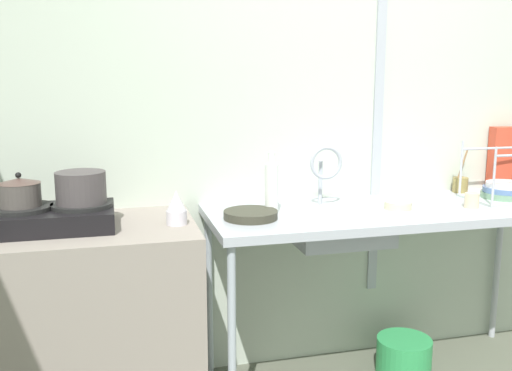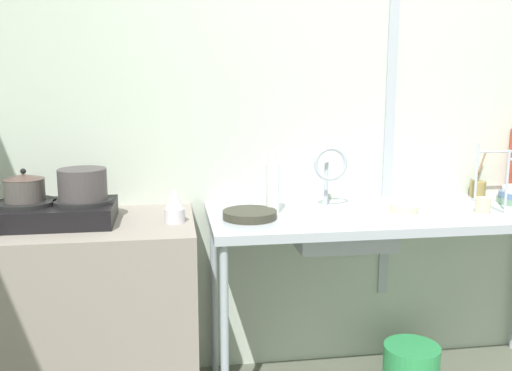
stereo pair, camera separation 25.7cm
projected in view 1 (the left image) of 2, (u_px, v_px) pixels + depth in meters
The scene contains 18 objects.
wall_back at pixel (345, 135), 3.04m from camera, with size 5.01×0.10×2.43m, color beige.
wall_metal_strip at pixel (378, 113), 3.00m from camera, with size 0.05×0.01×1.94m, color #A8ADB9.
counter_concrete at pixel (56, 329), 2.47m from camera, with size 1.21×0.64×0.90m, color gray.
counter_sink at pixel (390, 220), 2.78m from camera, with size 1.78×0.64×0.90m.
stove at pixel (52, 217), 2.38m from camera, with size 0.50×0.34×0.10m.
pot_on_left_burner at pixel (20, 192), 2.33m from camera, with size 0.17×0.17×0.14m.
pot_on_right_burner at pixel (81, 187), 2.38m from camera, with size 0.21×0.21×0.13m.
percolator at pixel (176, 208), 2.44m from camera, with size 0.09×0.09×0.15m.
sink_basin at pixel (339, 227), 2.68m from camera, with size 0.44×0.34×0.14m, color #A8ADB9.
faucet at pixel (325, 166), 2.76m from camera, with size 0.16×0.09×0.30m.
frying_pan at pixel (251, 215), 2.55m from camera, with size 0.24×0.24×0.04m, color #333226.
dish_rack at pixel (505, 191), 2.94m from camera, with size 0.37×0.29×0.30m.
cup_by_rack at pixel (472, 200), 2.77m from camera, with size 0.07×0.07×0.07m, color beige.
small_bowl_on_drainboard at pixel (398, 205), 2.74m from camera, with size 0.13×0.13×0.04m, color beige.
bottle_by_sink at pixel (271, 187), 2.63m from camera, with size 0.06×0.06×0.29m.
cereal_box at pixel (506, 159), 3.18m from camera, with size 0.18×0.08×0.35m, color #CC422B.
utensil_jar at pixel (460, 184), 3.14m from camera, with size 0.08×0.08×0.24m.
bucket_on_floor at pixel (404, 356), 2.96m from camera, with size 0.28×0.28×0.19m, color #2F9951.
Camera 1 is at (-1.22, -1.37, 1.52)m, focal length 40.09 mm.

